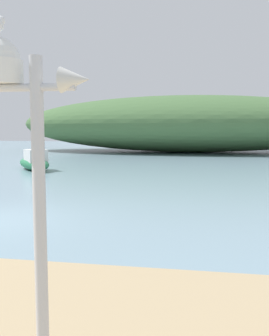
{
  "coord_description": "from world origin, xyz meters",
  "views": [
    {
      "loc": [
        5.85,
        -10.1,
        2.67
      ],
      "look_at": [
        3.55,
        2.99,
        1.27
      ],
      "focal_mm": 41.73,
      "sensor_mm": 36.0,
      "label": 1
    }
  ],
  "objects": [
    {
      "name": "motorboat_by_sandbar",
      "position": [
        -4.46,
        12.6,
        0.51
      ],
      "size": [
        3.77,
        4.07,
        1.3
      ],
      "color": "#287A4C",
      "rests_on": "ground"
    },
    {
      "name": "distant_hill",
      "position": [
        4.16,
        32.34,
        3.01
      ],
      "size": [
        36.6,
        13.46,
        6.02
      ],
      "primitive_type": "ellipsoid",
      "color": "#476B3D",
      "rests_on": "ground"
    },
    {
      "name": "mast_structure",
      "position": [
        4.18,
        -6.77,
        2.83
      ],
      "size": [
        1.08,
        0.44,
        3.28
      ],
      "color": "silver",
      "rests_on": "beach_sand"
    }
  ]
}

